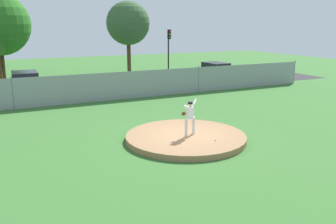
# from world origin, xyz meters

# --- Properties ---
(ground_plane) EXTENTS (80.00, 80.00, 0.00)m
(ground_plane) POSITION_xyz_m (0.00, 6.00, 0.00)
(ground_plane) COLOR #386B2D
(asphalt_strip) EXTENTS (44.00, 7.00, 0.01)m
(asphalt_strip) POSITION_xyz_m (0.00, 14.50, 0.00)
(asphalt_strip) COLOR #2B2B2D
(asphalt_strip) RESTS_ON ground_plane
(pitchers_mound) EXTENTS (5.44, 5.44, 0.25)m
(pitchers_mound) POSITION_xyz_m (0.00, 0.00, 0.13)
(pitchers_mound) COLOR #99704C
(pitchers_mound) RESTS_ON ground_plane
(pitcher_youth) EXTENTS (0.80, 0.37, 1.64)m
(pitcher_youth) POSITION_xyz_m (0.11, -0.15, 1.21)
(pitcher_youth) COLOR silver
(pitcher_youth) RESTS_ON pitchers_mound
(baseball) EXTENTS (0.07, 0.07, 0.07)m
(baseball) POSITION_xyz_m (0.74, -1.31, 0.29)
(baseball) COLOR white
(baseball) RESTS_ON pitchers_mound
(chainlink_fence) EXTENTS (33.23, 0.07, 2.04)m
(chainlink_fence) POSITION_xyz_m (0.00, 10.00, 0.97)
(chainlink_fence) COLOR gray
(chainlink_fence) RESTS_ON ground_plane
(parked_car_slate) EXTENTS (2.04, 4.46, 1.79)m
(parked_car_slate) POSITION_xyz_m (-5.56, 14.24, 0.85)
(parked_car_slate) COLOR slate
(parked_car_slate) RESTS_ON ground_plane
(parked_car_teal) EXTENTS (1.93, 4.50, 1.70)m
(parked_car_teal) POSITION_xyz_m (11.10, 14.36, 0.82)
(parked_car_teal) COLOR #146066
(parked_car_teal) RESTS_ON ground_plane
(traffic_light_far) EXTENTS (0.28, 0.46, 4.67)m
(traffic_light_far) POSITION_xyz_m (8.14, 18.29, 3.20)
(traffic_light_far) COLOR black
(traffic_light_far) RESTS_ON ground_plane
(tree_tall_centre) EXTENTS (4.47, 4.47, 7.52)m
(tree_tall_centre) POSITION_xyz_m (5.36, 22.14, 5.26)
(tree_tall_centre) COLOR #4C331E
(tree_tall_centre) RESTS_ON ground_plane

